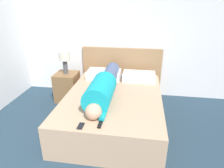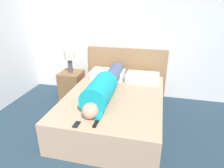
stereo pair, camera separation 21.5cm
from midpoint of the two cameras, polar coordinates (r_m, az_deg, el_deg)
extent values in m
cube|color=white|center=(4.01, 4.79, 14.87)|extent=(5.20, 0.06, 2.60)
cube|color=tan|center=(3.24, 2.54, -7.04)|extent=(1.48, 2.01, 0.48)
cube|color=#A37A51|center=(4.12, 5.56, 3.47)|extent=(1.60, 0.04, 0.98)
cube|color=brown|center=(4.06, -9.92, -0.37)|extent=(0.42, 0.43, 0.55)
cylinder|color=#4C4C51|center=(3.92, -10.32, 5.13)|extent=(0.09, 0.09, 0.27)
cylinder|color=beige|center=(3.86, -10.54, 8.14)|extent=(0.20, 0.20, 0.16)
sphere|color=tan|center=(2.50, -3.75, -7.71)|extent=(0.21, 0.21, 0.21)
cylinder|color=#149EAD|center=(2.81, -1.32, -2.15)|extent=(0.37, 0.71, 0.37)
cylinder|color=#47567A|center=(3.53, 1.88, 2.25)|extent=(0.26, 0.84, 0.26)
cylinder|color=#149EAD|center=(2.55, -1.00, -8.81)|extent=(0.07, 0.22, 0.07)
cube|color=white|center=(3.78, 0.41, 2.79)|extent=(0.62, 0.38, 0.15)
cube|color=white|center=(3.70, 10.37, 1.82)|extent=(0.59, 0.38, 0.13)
cube|color=black|center=(2.43, -2.07, -11.26)|extent=(0.04, 0.15, 0.02)
cube|color=black|center=(2.44, -7.59, -11.42)|extent=(0.06, 0.13, 0.01)
camera|label=1|loc=(0.11, -87.87, 0.90)|focal=32.00mm
camera|label=2|loc=(0.11, 92.13, -0.90)|focal=32.00mm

